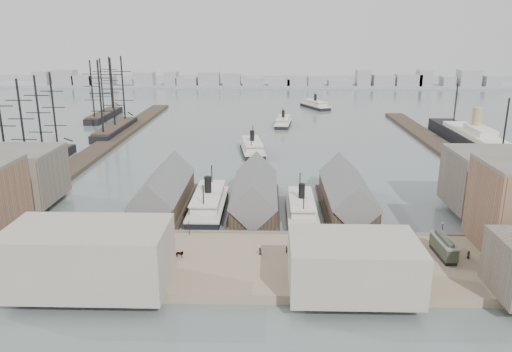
{
  "coord_description": "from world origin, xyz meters",
  "views": [
    {
      "loc": [
        4.11,
        -117.36,
        49.35
      ],
      "look_at": [
        0.0,
        30.0,
        6.0
      ],
      "focal_mm": 35.0,
      "sensor_mm": 36.0,
      "label": 1
    }
  ],
  "objects_px": {
    "ferry_docked_west": "(208,203)",
    "horse_cart_left": "(108,249)",
    "horse_cart_center": "(176,254)",
    "ocean_steamer": "(474,140)",
    "tram": "(443,248)",
    "horse_cart_right": "(326,262)"
  },
  "relations": [
    {
      "from": "horse_cart_right",
      "to": "tram",
      "type": "bearing_deg",
      "value": -60.25
    },
    {
      "from": "tram",
      "to": "horse_cart_center",
      "type": "relative_size",
      "value": 2.16
    },
    {
      "from": "horse_cart_left",
      "to": "horse_cart_center",
      "type": "xyz_separation_m",
      "value": [
        15.61,
        -2.19,
        0.02
      ]
    },
    {
      "from": "ocean_steamer",
      "to": "horse_cart_right",
      "type": "relative_size",
      "value": 18.75
    },
    {
      "from": "ocean_steamer",
      "to": "horse_cart_left",
      "type": "height_order",
      "value": "ocean_steamer"
    },
    {
      "from": "ocean_steamer",
      "to": "horse_cart_right",
      "type": "xyz_separation_m",
      "value": [
        -75.92,
        -116.54,
        -1.07
      ]
    },
    {
      "from": "horse_cart_center",
      "to": "ferry_docked_west",
      "type": "bearing_deg",
      "value": 5.7
    },
    {
      "from": "ocean_steamer",
      "to": "tram",
      "type": "relative_size",
      "value": 8.2
    },
    {
      "from": "ferry_docked_west",
      "to": "horse_cart_left",
      "type": "xyz_separation_m",
      "value": [
        -18.46,
        -32.15,
        0.27
      ]
    },
    {
      "from": "ocean_steamer",
      "to": "horse_cart_left",
      "type": "distance_m",
      "value": 166.66
    },
    {
      "from": "horse_cart_left",
      "to": "horse_cart_center",
      "type": "relative_size",
      "value": 0.92
    },
    {
      "from": "horse_cart_right",
      "to": "horse_cart_left",
      "type": "bearing_deg",
      "value": 103.26
    },
    {
      "from": "ferry_docked_west",
      "to": "horse_cart_left",
      "type": "relative_size",
      "value": 6.61
    },
    {
      "from": "ferry_docked_west",
      "to": "tram",
      "type": "height_order",
      "value": "ferry_docked_west"
    },
    {
      "from": "tram",
      "to": "horse_cart_right",
      "type": "height_order",
      "value": "tram"
    },
    {
      "from": "ocean_steamer",
      "to": "horse_cart_left",
      "type": "xyz_separation_m",
      "value": [
        -123.46,
        -111.94,
        -1.0
      ]
    },
    {
      "from": "ocean_steamer",
      "to": "tram",
      "type": "distance_m",
      "value": 122.21
    },
    {
      "from": "ferry_docked_west",
      "to": "horse_cart_left",
      "type": "bearing_deg",
      "value": -119.87
    },
    {
      "from": "ferry_docked_west",
      "to": "ocean_steamer",
      "type": "height_order",
      "value": "ocean_steamer"
    },
    {
      "from": "tram",
      "to": "ocean_steamer",
      "type": "bearing_deg",
      "value": 63.47
    },
    {
      "from": "tram",
      "to": "horse_cart_right",
      "type": "relative_size",
      "value": 2.29
    },
    {
      "from": "horse_cart_left",
      "to": "horse_cart_center",
      "type": "distance_m",
      "value": 15.76
    }
  ]
}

